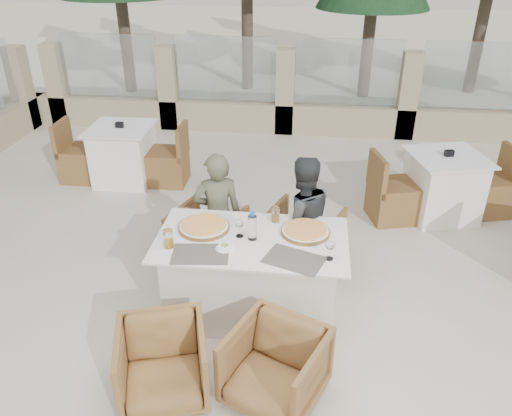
# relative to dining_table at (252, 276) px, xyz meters

# --- Properties ---
(ground) EXTENTS (80.00, 80.00, 0.00)m
(ground) POSITION_rel_dining_table_xyz_m (-0.04, -0.07, -0.39)
(ground) COLOR beige
(ground) RESTS_ON ground
(sand_patch) EXTENTS (30.00, 16.00, 0.01)m
(sand_patch) POSITION_rel_dining_table_xyz_m (-0.04, 13.93, -0.38)
(sand_patch) COLOR beige
(sand_patch) RESTS_ON ground
(perimeter_wall_far) EXTENTS (10.00, 0.34, 1.60)m
(perimeter_wall_far) POSITION_rel_dining_table_xyz_m (-0.04, 4.73, 0.42)
(perimeter_wall_far) COLOR tan
(perimeter_wall_far) RESTS_ON ground
(dining_table) EXTENTS (1.60, 0.90, 0.77)m
(dining_table) POSITION_rel_dining_table_xyz_m (0.00, 0.00, 0.00)
(dining_table) COLOR white
(dining_table) RESTS_ON ground
(placemat_near_left) EXTENTS (0.48, 0.35, 0.00)m
(placemat_near_left) POSITION_rel_dining_table_xyz_m (-0.37, -0.28, 0.39)
(placemat_near_left) COLOR #59534C
(placemat_near_left) RESTS_ON dining_table
(placemat_near_right) EXTENTS (0.53, 0.44, 0.00)m
(placemat_near_right) POSITION_rel_dining_table_xyz_m (0.37, -0.27, 0.39)
(placemat_near_right) COLOR #59554D
(placemat_near_right) RESTS_ON dining_table
(pizza_left) EXTENTS (0.48, 0.48, 0.06)m
(pizza_left) POSITION_rel_dining_table_xyz_m (-0.43, 0.12, 0.41)
(pizza_left) COLOR orange
(pizza_left) RESTS_ON dining_table
(pizza_right) EXTENTS (0.43, 0.43, 0.05)m
(pizza_right) POSITION_rel_dining_table_xyz_m (0.44, 0.14, 0.41)
(pizza_right) COLOR #C9581B
(pizza_right) RESTS_ON dining_table
(water_bottle) EXTENTS (0.10, 0.10, 0.26)m
(water_bottle) POSITION_rel_dining_table_xyz_m (0.01, -0.00, 0.51)
(water_bottle) COLOR #9DB4CF
(water_bottle) RESTS_ON dining_table
(wine_glass_centre) EXTENTS (0.10, 0.10, 0.18)m
(wine_glass_centre) POSITION_rel_dining_table_xyz_m (-0.11, 0.03, 0.48)
(wine_glass_centre) COLOR white
(wine_glass_centre) RESTS_ON dining_table
(wine_glass_corner) EXTENTS (0.10, 0.10, 0.18)m
(wine_glass_corner) POSITION_rel_dining_table_xyz_m (0.64, -0.22, 0.48)
(wine_glass_corner) COLOR white
(wine_glass_corner) RESTS_ON dining_table
(beer_glass_left) EXTENTS (0.10, 0.10, 0.16)m
(beer_glass_left) POSITION_rel_dining_table_xyz_m (-0.65, -0.20, 0.46)
(beer_glass_left) COLOR gold
(beer_glass_left) RESTS_ON dining_table
(beer_glass_right) EXTENTS (0.09, 0.09, 0.14)m
(beer_glass_right) POSITION_rel_dining_table_xyz_m (0.17, 0.31, 0.46)
(beer_glass_right) COLOR orange
(beer_glass_right) RESTS_ON dining_table
(olive_dish) EXTENTS (0.14, 0.14, 0.04)m
(olive_dish) POSITION_rel_dining_table_xyz_m (-0.20, -0.17, 0.41)
(olive_dish) COLOR white
(olive_dish) RESTS_ON dining_table
(armchair_far_left) EXTENTS (0.82, 0.83, 0.60)m
(armchair_far_left) POSITION_rel_dining_table_xyz_m (-0.55, 0.75, -0.09)
(armchair_far_left) COLOR brown
(armchair_far_left) RESTS_ON ground
(armchair_far_right) EXTENTS (0.89, 0.90, 0.64)m
(armchair_far_right) POSITION_rel_dining_table_xyz_m (0.41, 0.74, -0.06)
(armchair_far_right) COLOR brown
(armchair_far_right) RESTS_ON ground
(armchair_near_left) EXTENTS (0.78, 0.79, 0.58)m
(armchair_near_left) POSITION_rel_dining_table_xyz_m (-0.52, -0.99, -0.09)
(armchair_near_left) COLOR olive
(armchair_near_left) RESTS_ON ground
(armchair_near_right) EXTENTS (0.84, 0.85, 0.59)m
(armchair_near_right) POSITION_rel_dining_table_xyz_m (0.28, -0.93, -0.09)
(armchair_near_right) COLOR brown
(armchair_near_right) RESTS_ON ground
(diner_left) EXTENTS (0.53, 0.43, 1.27)m
(diner_left) POSITION_rel_dining_table_xyz_m (-0.41, 0.59, 0.25)
(diner_left) COLOR #53553D
(diner_left) RESTS_ON ground
(diner_right) EXTENTS (0.77, 0.69, 1.29)m
(diner_right) POSITION_rel_dining_table_xyz_m (0.39, 0.55, 0.26)
(diner_right) COLOR #313436
(diner_right) RESTS_ON ground
(bg_table_a) EXTENTS (1.66, 0.86, 0.77)m
(bg_table_a) POSITION_rel_dining_table_xyz_m (-2.08, 2.52, 0.00)
(bg_table_a) COLOR white
(bg_table_a) RESTS_ON ground
(bg_table_b) EXTENTS (1.79, 1.21, 0.77)m
(bg_table_b) POSITION_rel_dining_table_xyz_m (2.02, 2.04, 0.00)
(bg_table_b) COLOR white
(bg_table_b) RESTS_ON ground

